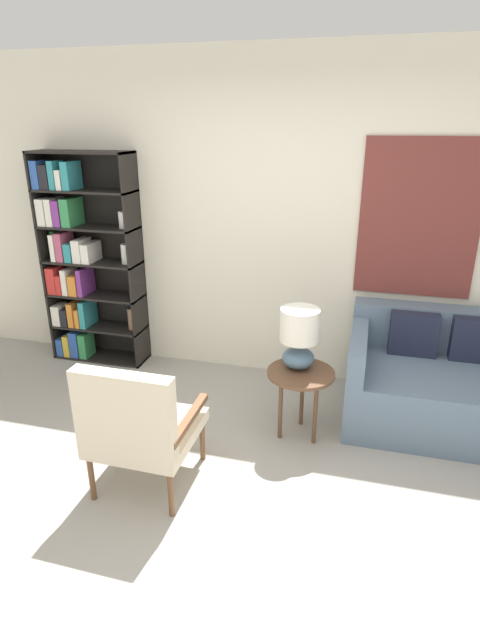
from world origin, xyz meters
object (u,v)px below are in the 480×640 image
couch (473,386)px  bookshelf (82,261)px  table_lamp (299,335)px  side_table (301,379)px  armchair (138,424)px

couch → bookshelf: bearing=174.7°
table_lamp → couch: bearing=18.9°
bookshelf → couch: (3.37, -0.31, -0.64)m
bookshelf → table_lamp: bearing=-19.3°
bookshelf → side_table: bookshelf is taller
armchair → bookshelf: bearing=128.4°
bookshelf → couch: 3.44m
bookshelf → table_lamp: (2.11, -0.74, -0.19)m
side_table → table_lamp: table_lamp is taller
bookshelf → armchair: 2.15m
couch → table_lamp: (-1.26, -0.43, 0.45)m
side_table → armchair: bearing=-135.0°
side_table → couch: bearing=21.9°
armchair → side_table: size_ratio=1.71×
couch → side_table: 1.33m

